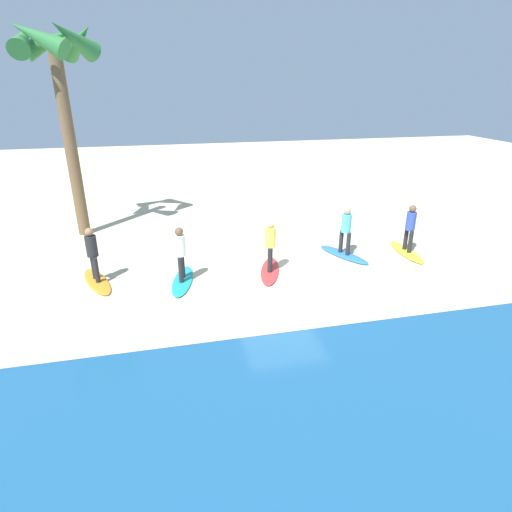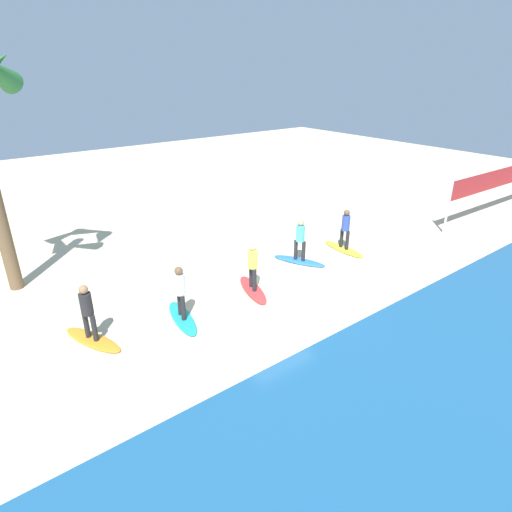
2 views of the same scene
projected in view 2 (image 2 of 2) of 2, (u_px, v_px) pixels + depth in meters
ground_plane at (268, 294)px, 14.20m from camera, size 60.00×60.00×0.00m
surfboard_yellow at (343, 249)px, 17.54m from camera, size 0.68×2.13×0.09m
surfer_yellow at (346, 226)px, 17.13m from camera, size 0.32×0.46×1.64m
surfboard_blue at (299, 261)px, 16.47m from camera, size 1.38×2.14×0.09m
surfer_blue at (300, 237)px, 16.06m from camera, size 0.32×0.43×1.64m
surfboard_red at (253, 290)px, 14.36m from camera, size 1.17×2.17×0.09m
surfer_red at (253, 263)px, 13.96m from camera, size 0.32×0.44×1.64m
surfboard_teal at (183, 318)px, 12.75m from camera, size 0.97×2.17×0.09m
surfer_teal at (180, 289)px, 12.35m from camera, size 0.32×0.45×1.64m
surfboard_orange at (93, 340)px, 11.74m from camera, size 1.27×2.16×0.09m
surfer_orange at (87, 309)px, 11.33m from camera, size 0.32×0.44×1.64m
volleyball_net at (501, 179)px, 21.09m from camera, size 9.10×0.32×2.50m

